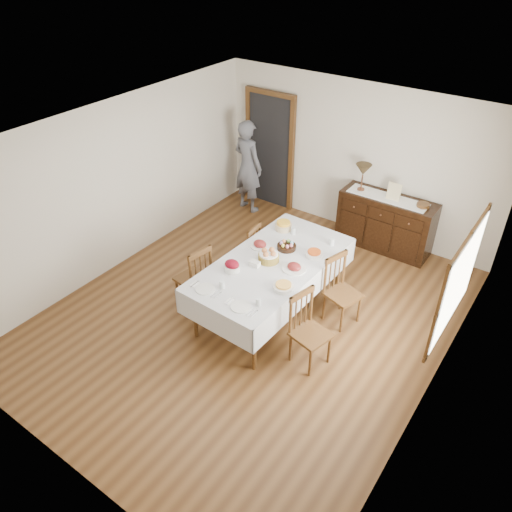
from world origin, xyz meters
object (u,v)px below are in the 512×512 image
Objects in this scene: chair_left_near at (195,277)px; chair_right_near at (308,329)px; chair_left_far at (247,251)px; sideboard at (385,223)px; table_lamp at (363,170)px; person at (248,163)px; dining_table at (272,268)px; chair_right_far at (341,289)px.

chair_left_near reaches higher than chair_right_near.
chair_left_far is 0.60× the size of sideboard.
person is at bearing -174.87° from table_lamp.
person is at bearing 60.14° from chair_right_near.
chair_right_far is at bearing 27.10° from dining_table.
table_lamp is at bearing -177.05° from sideboard.
dining_table is 1.10m from chair_left_near.
chair_right_far is at bearing 157.48° from person.
chair_left_far is (0.17, 1.00, -0.04)m from chair_left_near.
dining_table is 2.57m from sideboard.
dining_table is 2.45× the size of chair_right_near.
dining_table is at bearing 127.40° from chair_left_near.
chair_right_near is at bearing -161.20° from chair_right_far.
sideboard is 0.84× the size of person.
chair_right_near is 0.93m from chair_right_far.
chair_right_far reaches higher than dining_table.
chair_right_near is 0.65× the size of sideboard.
dining_table is 2.67× the size of chair_left_far.
chair_left_far is 0.50× the size of person.
sideboard is at bearing 140.67° from chair_left_far.
sideboard is (0.62, 2.48, -0.27)m from dining_table.
person reaches higher than table_lamp.
sideboard is at bearing 18.94° from chair_right_near.
person is 2.21m from table_lamp.
chair_left_far is at bearing -124.66° from sideboard.
sideboard is (1.55, 3.01, -0.04)m from chair_left_near.
dining_table is 2.52m from table_lamp.
table_lamp is (0.89, 1.98, 0.82)m from chair_left_far.
sideboard is 3.38× the size of table_lamp.
chair_left_near reaches higher than chair_right_far.
table_lamp is at bearing 28.19° from chair_right_near.
chair_left_near is at bearing -14.08° from chair_left_far.
dining_table is 5.39× the size of table_lamp.
chair_right_near is 2.20× the size of table_lamp.
table_lamp reaches higher than chair_right_far.
person is at bearing -175.27° from sideboard.
person reaches higher than chair_right_near.
chair_right_far is at bearing 125.39° from chair_left_near.
dining_table is 1.59× the size of sideboard.
table_lamp is at bearing 36.29° from chair_right_far.
sideboard is (1.39, 2.00, -0.00)m from chair_left_far.
chair_right_near is at bearing 54.02° from chair_left_far.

